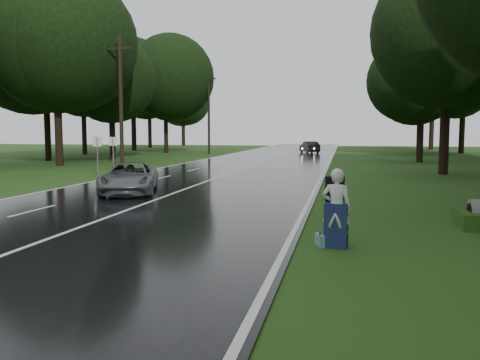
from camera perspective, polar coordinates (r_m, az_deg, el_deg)
The scene contains 17 objects.
ground at distance 14.62m, azimuth -17.30°, elevation -5.15°, with size 160.00×160.00×0.00m, color #244715.
road at distance 33.39m, azimuth -0.42°, elevation 1.07°, with size 12.00×140.00×0.04m, color black.
lane_center at distance 33.39m, azimuth -0.42°, elevation 1.12°, with size 0.12×140.00×0.01m, color silver.
grey_car at distance 21.52m, azimuth -12.58°, elevation 0.22°, with size 2.16×4.69×1.30m, color #54585A.
far_car at distance 61.05m, azimuth 7.98°, elevation 3.76°, with size 1.48×4.25×1.40m, color black.
hitchhiker at distance 11.62m, azimuth 10.99°, elevation -3.49°, with size 0.73×0.68×1.83m.
suitcase at distance 11.76m, azimuth 9.14°, elevation -6.85°, with size 0.12×0.40×0.28m, color teal.
utility_pole_mid at distance 36.65m, azimuth -13.34°, elevation 1.29°, with size 1.80×0.28×9.39m, color black, non-canonical shape.
utility_pole_far at distance 58.74m, azimuth -3.57°, elevation 3.01°, with size 1.80×0.28×9.73m, color black, non-canonical shape.
road_sign_a at distance 30.63m, azimuth -15.96°, elevation 0.41°, with size 0.56×0.10×2.34m, color white, non-canonical shape.
road_sign_b at distance 32.46m, azimuth -14.28°, elevation 0.73°, with size 0.55×0.10×2.31m, color white, non-canonical shape.
tree_left_d at distance 41.19m, azimuth -19.96°, elevation 1.57°, with size 10.42×10.42×16.29m, color black, non-canonical shape.
tree_left_e at distance 49.35m, azimuth -14.37°, elevation 2.35°, with size 8.54×8.54×13.34m, color black, non-canonical shape.
tree_left_f at distance 62.13m, azimuth -8.45°, elevation 3.10°, with size 9.90×9.90×15.47m, color black, non-canonical shape.
tree_right_d at distance 33.32m, azimuth 22.24°, elevation 0.61°, with size 9.64×9.64×15.07m, color black, non-canonical shape.
tree_right_e at distance 45.61m, azimuth 19.87°, elevation 1.93°, with size 8.20×8.20×12.82m, color black, non-canonical shape.
tree_right_f at distance 61.76m, azimuth 19.77°, elevation 2.81°, with size 8.68×8.68×13.56m, color black, non-canonical shape.
Camera 1 is at (7.04, -12.53, 2.67)m, focal length 37.20 mm.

